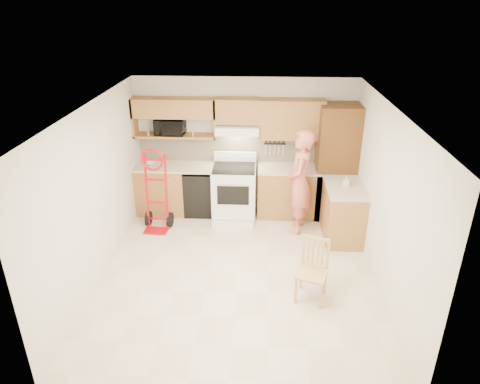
# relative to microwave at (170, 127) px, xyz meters

# --- Properties ---
(floor) EXTENTS (4.00, 4.50, 0.02)m
(floor) POSITION_rel_microwave_xyz_m (1.34, -2.08, -1.65)
(floor) COLOR beige
(floor) RESTS_ON ground
(ceiling) EXTENTS (4.00, 4.50, 0.02)m
(ceiling) POSITION_rel_microwave_xyz_m (1.34, -2.08, 0.87)
(ceiling) COLOR white
(ceiling) RESTS_ON ground
(wall_back) EXTENTS (4.00, 0.02, 2.50)m
(wall_back) POSITION_rel_microwave_xyz_m (1.34, 0.17, -0.39)
(wall_back) COLOR silver
(wall_back) RESTS_ON ground
(wall_front) EXTENTS (4.00, 0.02, 2.50)m
(wall_front) POSITION_rel_microwave_xyz_m (1.34, -4.34, -0.39)
(wall_front) COLOR silver
(wall_front) RESTS_ON ground
(wall_left) EXTENTS (0.02, 4.50, 2.50)m
(wall_left) POSITION_rel_microwave_xyz_m (-0.67, -2.08, -0.39)
(wall_left) COLOR silver
(wall_left) RESTS_ON ground
(wall_right) EXTENTS (0.02, 4.50, 2.50)m
(wall_right) POSITION_rel_microwave_xyz_m (3.35, -2.08, -0.39)
(wall_right) COLOR silver
(wall_right) RESTS_ON ground
(backsplash) EXTENTS (3.92, 0.03, 0.55)m
(backsplash) POSITION_rel_microwave_xyz_m (1.34, 0.15, -0.44)
(backsplash) COLOR beige
(backsplash) RESTS_ON wall_back
(lower_cab_left) EXTENTS (0.90, 0.60, 0.90)m
(lower_cab_left) POSITION_rel_microwave_xyz_m (-0.21, -0.14, -1.19)
(lower_cab_left) COLOR #9F763F
(lower_cab_left) RESTS_ON ground
(dishwasher) EXTENTS (0.60, 0.60, 0.85)m
(dishwasher) POSITION_rel_microwave_xyz_m (0.54, -0.14, -1.21)
(dishwasher) COLOR black
(dishwasher) RESTS_ON ground
(lower_cab_right) EXTENTS (1.14, 0.60, 0.90)m
(lower_cab_right) POSITION_rel_microwave_xyz_m (2.17, -0.14, -1.19)
(lower_cab_right) COLOR #9F763F
(lower_cab_right) RESTS_ON ground
(countertop_left) EXTENTS (1.50, 0.63, 0.04)m
(countertop_left) POSITION_rel_microwave_xyz_m (0.09, -0.13, -0.72)
(countertop_left) COLOR beige
(countertop_left) RESTS_ON lower_cab_left
(countertop_right) EXTENTS (1.14, 0.63, 0.04)m
(countertop_right) POSITION_rel_microwave_xyz_m (2.17, -0.13, -0.72)
(countertop_right) COLOR beige
(countertop_right) RESTS_ON lower_cab_right
(cab_return_right) EXTENTS (0.60, 1.00, 0.90)m
(cab_return_right) POSITION_rel_microwave_xyz_m (3.04, -0.94, -1.19)
(cab_return_right) COLOR #9F763F
(cab_return_right) RESTS_ON ground
(countertop_return) EXTENTS (0.63, 1.00, 0.04)m
(countertop_return) POSITION_rel_microwave_xyz_m (3.04, -0.94, -0.72)
(countertop_return) COLOR beige
(countertop_return) RESTS_ON cab_return_right
(pantry_tall) EXTENTS (0.70, 0.60, 2.10)m
(pantry_tall) POSITION_rel_microwave_xyz_m (2.99, -0.14, -0.59)
(pantry_tall) COLOR #4D2E0F
(pantry_tall) RESTS_ON ground
(upper_cab_left) EXTENTS (1.50, 0.33, 0.34)m
(upper_cab_left) POSITION_rel_microwave_xyz_m (0.09, 0.00, 0.34)
(upper_cab_left) COLOR #9F763F
(upper_cab_left) RESTS_ON wall_back
(upper_shelf_mw) EXTENTS (1.50, 0.33, 0.04)m
(upper_shelf_mw) POSITION_rel_microwave_xyz_m (0.09, 0.00, -0.17)
(upper_shelf_mw) COLOR #9F763F
(upper_shelf_mw) RESTS_ON wall_back
(upper_cab_center) EXTENTS (0.76, 0.33, 0.44)m
(upper_cab_center) POSITION_rel_microwave_xyz_m (1.22, 0.00, 0.30)
(upper_cab_center) COLOR #9F763F
(upper_cab_center) RESTS_ON wall_back
(upper_cab_right) EXTENTS (1.14, 0.33, 0.70)m
(upper_cab_right) POSITION_rel_microwave_xyz_m (2.17, 0.00, 0.16)
(upper_cab_right) COLOR #9F763F
(upper_cab_right) RESTS_ON wall_back
(range_hood) EXTENTS (0.76, 0.46, 0.14)m
(range_hood) POSITION_rel_microwave_xyz_m (1.22, -0.06, -0.01)
(range_hood) COLOR white
(range_hood) RESTS_ON wall_back
(knife_strip) EXTENTS (0.40, 0.05, 0.29)m
(knife_strip) POSITION_rel_microwave_xyz_m (1.89, 0.12, -0.40)
(knife_strip) COLOR black
(knife_strip) RESTS_ON backsplash
(microwave) EXTENTS (0.55, 0.39, 0.29)m
(microwave) POSITION_rel_microwave_xyz_m (0.00, 0.00, 0.00)
(microwave) COLOR black
(microwave) RESTS_ON upper_shelf_mw
(range) EXTENTS (0.78, 1.03, 1.15)m
(range) POSITION_rel_microwave_xyz_m (1.17, -0.31, -1.06)
(range) COLOR white
(range) RESTS_ON ground
(person) EXTENTS (0.54, 0.73, 1.82)m
(person) POSITION_rel_microwave_xyz_m (2.31, -0.74, -0.73)
(person) COLOR #D4685B
(person) RESTS_ON ground
(hand_truck) EXTENTS (0.56, 0.52, 1.35)m
(hand_truck) POSITION_rel_microwave_xyz_m (-0.16, -0.83, -0.96)
(hand_truck) COLOR red
(hand_truck) RESTS_ON ground
(dining_chair) EXTENTS (0.50, 0.52, 0.86)m
(dining_chair) POSITION_rel_microwave_xyz_m (2.36, -2.63, -1.20)
(dining_chair) COLOR tan
(dining_chair) RESTS_ON ground
(soap_bottle) EXTENTS (0.09, 0.09, 0.18)m
(soap_bottle) POSITION_rel_microwave_xyz_m (3.04, -0.94, -0.61)
(soap_bottle) COLOR white
(soap_bottle) RESTS_ON countertop_return
(bowl) EXTENTS (0.26, 0.26, 0.06)m
(bowl) POSITION_rel_microwave_xyz_m (-0.35, -0.14, -0.67)
(bowl) COLOR white
(bowl) RESTS_ON countertop_left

